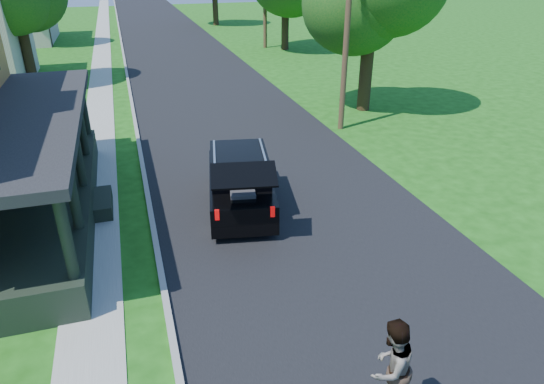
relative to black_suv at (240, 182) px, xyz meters
name	(u,v)px	position (x,y,z in m)	size (l,w,h in m)	color
ground	(356,300)	(1.40, -5.02, -0.82)	(140.00, 140.00, 0.00)	#1A4F0F
street	(202,86)	(1.40, 14.98, -0.82)	(8.00, 120.00, 0.02)	black
curb	(130,91)	(-2.65, 14.98, -0.82)	(0.15, 120.00, 0.12)	gray
sidewalk	(100,94)	(-4.20, 14.98, -0.82)	(1.30, 120.00, 0.03)	gray
black_suv	(240,182)	(0.00, 0.00, 0.00)	(2.51, 4.86, 2.16)	black
skateboarder	(391,368)	(0.40, -8.02, 0.43)	(1.02, 0.93, 1.71)	black
utility_pole_near	(348,12)	(5.90, 5.78, 3.99)	(1.47, 0.33, 9.36)	#473320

